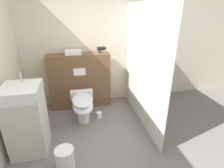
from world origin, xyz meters
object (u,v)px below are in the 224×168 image
toilet (83,105)px  waste_bin (65,159)px  sink_vanity (27,119)px  hair_drier (102,49)px

toilet → waste_bin: 0.98m
toilet → waste_bin: (-0.28, -0.92, -0.20)m
sink_vanity → hair_drier: (1.20, 1.10, 0.68)m
sink_vanity → waste_bin: size_ratio=3.91×
toilet → hair_drier: size_ratio=3.47×
hair_drier → waste_bin: bearing=-115.1°
sink_vanity → hair_drier: 1.77m
sink_vanity → waste_bin: sink_vanity is taller
hair_drier → waste_bin: 1.99m
toilet → sink_vanity: bearing=-148.1°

